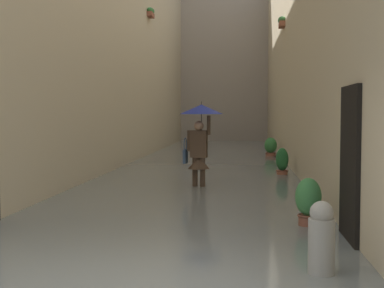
# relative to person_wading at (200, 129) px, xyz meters

# --- Properties ---
(ground_plane) EXTENTS (70.24, 70.24, 0.00)m
(ground_plane) POSITION_rel_person_wading_xyz_m (0.21, -6.48, -1.47)
(ground_plane) COLOR slate
(flood_water) EXTENTS (6.06, 34.10, 0.16)m
(flood_water) POSITION_rel_person_wading_xyz_m (0.21, -6.48, -1.39)
(flood_water) COLOR slate
(flood_water) RESTS_ON ground_plane
(building_facade_left) EXTENTS (2.04, 32.10, 9.13)m
(building_facade_left) POSITION_rel_person_wading_xyz_m (-3.32, -6.48, 3.10)
(building_facade_left) COLOR beige
(building_facade_left) RESTS_ON ground_plane
(building_facade_far) EXTENTS (8.86, 1.80, 11.46)m
(building_facade_far) POSITION_rel_person_wading_xyz_m (0.21, -21.43, 4.26)
(building_facade_far) COLOR #A89989
(building_facade_far) RESTS_ON ground_plane
(person_wading) EXTENTS (1.01, 1.01, 2.11)m
(person_wading) POSITION_rel_person_wading_xyz_m (0.00, 0.00, 0.00)
(person_wading) COLOR #2D2319
(person_wading) RESTS_ON ground_plane
(potted_plant_near_left) EXTENTS (0.48, 0.48, 0.89)m
(potted_plant_near_left) POSITION_rel_person_wading_xyz_m (-2.04, -8.96, -0.99)
(potted_plant_near_left) COLOR #9E563D
(potted_plant_near_left) RESTS_ON ground_plane
(potted_plant_far_left) EXTENTS (0.39, 0.39, 0.87)m
(potted_plant_far_left) POSITION_rel_person_wading_xyz_m (-1.96, 4.15, -0.98)
(potted_plant_far_left) COLOR brown
(potted_plant_far_left) RESTS_ON ground_plane
(potted_plant_mid_left) EXTENTS (0.34, 0.34, 0.89)m
(potted_plant_mid_left) POSITION_rel_person_wading_xyz_m (-2.05, -2.65, -1.01)
(potted_plant_mid_left) COLOR #9E563D
(potted_plant_mid_left) RESTS_ON ground_plane
(mooring_bollard) EXTENTS (0.28, 0.28, 0.93)m
(mooring_bollard) POSITION_rel_person_wading_xyz_m (-1.81, 6.62, -1.01)
(mooring_bollard) COLOR gray
(mooring_bollard) RESTS_ON ground_plane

